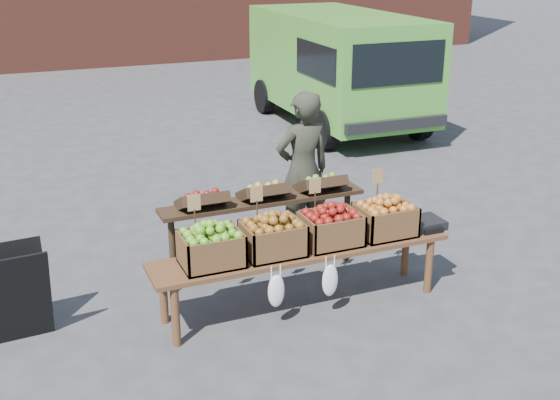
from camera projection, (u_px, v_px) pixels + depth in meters
name	position (u px, v px, depth m)	size (l,w,h in m)	color
ground	(273.00, 287.00, 6.65)	(80.00, 80.00, 0.00)	#434345
delivery_van	(337.00, 71.00, 12.17)	(1.98, 4.33, 1.94)	green
vendor	(303.00, 171.00, 7.27)	(0.61, 0.40, 1.69)	#2E3124
chalkboard_sign	(15.00, 294.00, 5.66)	(0.54, 0.30, 0.81)	black
back_table	(264.00, 226.00, 6.72)	(2.10, 0.44, 1.04)	#2F2013
display_bench	(302.00, 278.00, 6.21)	(2.70, 0.56, 0.57)	brown
crate_golden_apples	(211.00, 249.00, 5.76)	(0.50, 0.40, 0.28)	#4C9128
crate_russet_pears	(273.00, 239.00, 5.96)	(0.50, 0.40, 0.28)	olive
crate_red_apples	(331.00, 229.00, 6.16)	(0.50, 0.40, 0.28)	maroon
crate_green_apples	(385.00, 220.00, 6.36)	(0.50, 0.40, 0.28)	#BD9021
weighing_scale	(424.00, 223.00, 6.55)	(0.34, 0.30, 0.08)	black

